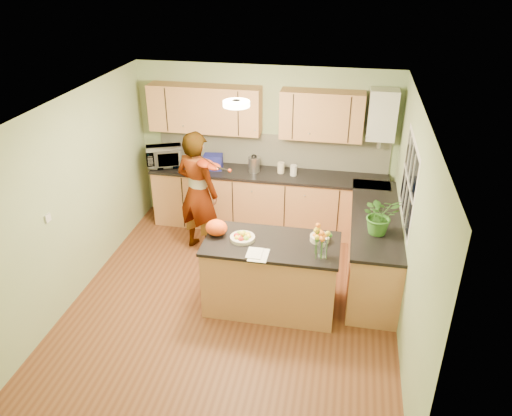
# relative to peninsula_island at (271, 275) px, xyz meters

# --- Properties ---
(floor) EXTENTS (4.50, 4.50, 0.00)m
(floor) POSITION_rel_peninsula_island_xyz_m (-0.47, 0.03, -0.46)
(floor) COLOR #5C301A
(floor) RESTS_ON ground
(ceiling) EXTENTS (4.00, 4.50, 0.02)m
(ceiling) POSITION_rel_peninsula_island_xyz_m (-0.47, 0.03, 2.04)
(ceiling) COLOR silver
(ceiling) RESTS_ON wall_back
(wall_back) EXTENTS (4.00, 0.02, 2.50)m
(wall_back) POSITION_rel_peninsula_island_xyz_m (-0.47, 2.28, 0.79)
(wall_back) COLOR #90A777
(wall_back) RESTS_ON floor
(wall_front) EXTENTS (4.00, 0.02, 2.50)m
(wall_front) POSITION_rel_peninsula_island_xyz_m (-0.47, -2.22, 0.79)
(wall_front) COLOR #90A777
(wall_front) RESTS_ON floor
(wall_left) EXTENTS (0.02, 4.50, 2.50)m
(wall_left) POSITION_rel_peninsula_island_xyz_m (-2.47, 0.03, 0.79)
(wall_left) COLOR #90A777
(wall_left) RESTS_ON floor
(wall_right) EXTENTS (0.02, 4.50, 2.50)m
(wall_right) POSITION_rel_peninsula_island_xyz_m (1.53, 0.03, 0.79)
(wall_right) COLOR #90A777
(wall_right) RESTS_ON floor
(back_counter) EXTENTS (3.64, 0.62, 0.94)m
(back_counter) POSITION_rel_peninsula_island_xyz_m (-0.37, 1.98, 0.01)
(back_counter) COLOR #B37447
(back_counter) RESTS_ON floor
(right_counter) EXTENTS (0.62, 2.24, 0.94)m
(right_counter) POSITION_rel_peninsula_island_xyz_m (1.23, 0.88, 0.01)
(right_counter) COLOR #B37447
(right_counter) RESTS_ON floor
(splashback) EXTENTS (3.60, 0.02, 0.52)m
(splashback) POSITION_rel_peninsula_island_xyz_m (-0.37, 2.26, 0.74)
(splashback) COLOR beige
(splashback) RESTS_ON back_counter
(upper_cabinets) EXTENTS (3.20, 0.34, 0.70)m
(upper_cabinets) POSITION_rel_peninsula_island_xyz_m (-0.65, 2.11, 1.39)
(upper_cabinets) COLOR #B37447
(upper_cabinets) RESTS_ON wall_back
(boiler) EXTENTS (0.40, 0.30, 0.86)m
(boiler) POSITION_rel_peninsula_island_xyz_m (1.23, 2.12, 1.44)
(boiler) COLOR silver
(boiler) RESTS_ON wall_back
(window_right) EXTENTS (0.01, 1.30, 1.05)m
(window_right) POSITION_rel_peninsula_island_xyz_m (1.52, 0.63, 1.09)
(window_right) COLOR silver
(window_right) RESTS_ON wall_right
(light_switch) EXTENTS (0.02, 0.09, 0.09)m
(light_switch) POSITION_rel_peninsula_island_xyz_m (-2.46, -0.57, 0.84)
(light_switch) COLOR silver
(light_switch) RESTS_ON wall_left
(ceiling_lamp) EXTENTS (0.30, 0.30, 0.07)m
(ceiling_lamp) POSITION_rel_peninsula_island_xyz_m (-0.47, 0.33, 2.00)
(ceiling_lamp) COLOR #FFEABF
(ceiling_lamp) RESTS_ON ceiling
(peninsula_island) EXTENTS (1.60, 0.82, 0.92)m
(peninsula_island) POSITION_rel_peninsula_island_xyz_m (0.00, 0.00, 0.00)
(peninsula_island) COLOR #B37447
(peninsula_island) RESTS_ON floor
(fruit_dish) EXTENTS (0.30, 0.30, 0.10)m
(fruit_dish) POSITION_rel_peninsula_island_xyz_m (-0.35, -0.00, 0.50)
(fruit_dish) COLOR beige
(fruit_dish) RESTS_ON peninsula_island
(orange_bowl) EXTENTS (0.23, 0.23, 0.14)m
(orange_bowl) POSITION_rel_peninsula_island_xyz_m (0.55, 0.15, 0.51)
(orange_bowl) COLOR beige
(orange_bowl) RESTS_ON peninsula_island
(flower_vase) EXTENTS (0.23, 0.23, 0.43)m
(flower_vase) POSITION_rel_peninsula_island_xyz_m (0.60, -0.18, 0.74)
(flower_vase) COLOR silver
(flower_vase) RESTS_ON peninsula_island
(orange_bag) EXTENTS (0.30, 0.26, 0.20)m
(orange_bag) POSITION_rel_peninsula_island_xyz_m (-0.68, 0.05, 0.56)
(orange_bag) COLOR #E14612
(orange_bag) RESTS_ON peninsula_island
(papers) EXTENTS (0.21, 0.29, 0.01)m
(papers) POSITION_rel_peninsula_island_xyz_m (-0.10, -0.30, 0.46)
(papers) COLOR white
(papers) RESTS_ON peninsula_island
(violinist) EXTENTS (0.78, 0.65, 1.82)m
(violinist) POSITION_rel_peninsula_island_xyz_m (-1.25, 1.16, 0.45)
(violinist) COLOR tan
(violinist) RESTS_ON floor
(violin) EXTENTS (0.71, 0.62, 0.18)m
(violin) POSITION_rel_peninsula_island_xyz_m (-1.05, 0.94, 0.99)
(violin) COLOR #520A05
(violin) RESTS_ON violinist
(microwave) EXTENTS (0.64, 0.55, 0.30)m
(microwave) POSITION_rel_peninsula_island_xyz_m (-2.03, 1.96, 0.63)
(microwave) COLOR silver
(microwave) RESTS_ON back_counter
(blue_box) EXTENTS (0.31, 0.24, 0.23)m
(blue_box) POSITION_rel_peninsula_island_xyz_m (-1.24, 1.98, 0.59)
(blue_box) COLOR navy
(blue_box) RESTS_ON back_counter
(kettle) EXTENTS (0.17, 0.17, 0.32)m
(kettle) POSITION_rel_peninsula_island_xyz_m (-0.60, 1.98, 0.61)
(kettle) COLOR silver
(kettle) RESTS_ON back_counter
(jar_cream) EXTENTS (0.12, 0.12, 0.17)m
(jar_cream) POSITION_rel_peninsula_island_xyz_m (-0.18, 2.01, 0.56)
(jar_cream) COLOR beige
(jar_cream) RESTS_ON back_counter
(jar_white) EXTENTS (0.12, 0.12, 0.16)m
(jar_white) POSITION_rel_peninsula_island_xyz_m (0.02, 1.95, 0.56)
(jar_white) COLOR silver
(jar_white) RESTS_ON back_counter
(potted_plant) EXTENTS (0.53, 0.50, 0.49)m
(potted_plant) POSITION_rel_peninsula_island_xyz_m (1.23, 0.43, 0.72)
(potted_plant) COLOR #367125
(potted_plant) RESTS_ON right_counter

